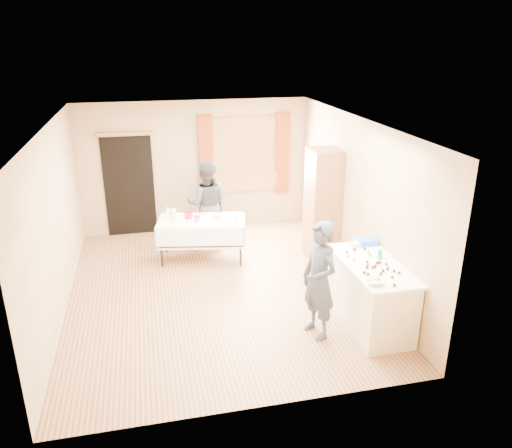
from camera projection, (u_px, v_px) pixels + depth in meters
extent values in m
cube|color=#9E7047|center=(218.00, 290.00, 7.87)|extent=(4.50, 5.50, 0.02)
cube|color=white|center=(213.00, 123.00, 6.94)|extent=(4.50, 5.50, 0.02)
cube|color=tan|center=(195.00, 167.00, 9.92)|extent=(4.50, 0.02, 2.60)
cube|color=tan|center=(257.00, 302.00, 4.89)|extent=(4.50, 0.02, 2.60)
cube|color=tan|center=(54.00, 223.00, 6.94)|extent=(0.02, 5.50, 2.60)
cube|color=tan|center=(357.00, 201.00, 7.88)|extent=(0.02, 5.50, 2.60)
cube|color=olive|center=(244.00, 155.00, 10.02)|extent=(1.32, 0.06, 1.52)
cube|color=white|center=(245.00, 155.00, 10.01)|extent=(1.20, 0.02, 1.40)
cube|color=maroon|center=(206.00, 157.00, 9.82)|extent=(0.28, 0.06, 1.65)
cube|color=maroon|center=(282.00, 153.00, 10.14)|extent=(0.28, 0.06, 1.65)
cube|color=black|center=(129.00, 186.00, 9.73)|extent=(0.95, 0.04, 2.00)
cube|color=olive|center=(124.00, 134.00, 9.35)|extent=(1.05, 0.06, 0.08)
cube|color=brown|center=(322.00, 205.00, 8.67)|extent=(0.50, 0.60, 1.97)
cube|color=#F3E6C2|center=(370.00, 296.00, 6.79)|extent=(0.67, 1.48, 0.86)
cube|color=white|center=(373.00, 265.00, 6.63)|extent=(0.73, 1.53, 0.04)
cube|color=white|center=(201.00, 220.00, 8.68)|extent=(1.59, 1.00, 0.04)
cube|color=black|center=(208.00, 215.00, 9.73)|extent=(0.56, 0.56, 0.06)
cube|color=black|center=(210.00, 198.00, 9.81)|extent=(0.42, 0.20, 0.62)
imported|color=#2C344A|center=(319.00, 280.00, 6.41)|extent=(0.79, 0.71, 1.59)
imported|color=black|center=(207.00, 204.00, 9.29)|extent=(1.04, 0.94, 1.61)
cylinder|color=#0F983A|center=(380.00, 255.00, 6.74)|extent=(0.08, 0.08, 0.12)
imported|color=white|center=(374.00, 282.00, 6.08)|extent=(0.28, 0.28, 0.05)
cube|color=white|center=(354.00, 245.00, 7.11)|extent=(0.17, 0.13, 0.08)
cube|color=blue|center=(366.00, 242.00, 7.22)|extent=(0.31, 0.22, 0.08)
cylinder|color=silver|center=(173.00, 216.00, 8.51)|extent=(0.14, 0.14, 0.22)
imported|color=red|center=(189.00, 215.00, 8.70)|extent=(0.18, 0.18, 0.12)
imported|color=red|center=(197.00, 219.00, 8.54)|extent=(0.15, 0.15, 0.10)
imported|color=white|center=(219.00, 215.00, 8.78)|extent=(0.34, 0.34, 0.06)
cube|color=white|center=(230.00, 220.00, 8.60)|extent=(0.29, 0.21, 0.02)
imported|color=white|center=(168.00, 212.00, 8.78)|extent=(0.10, 0.10, 0.18)
sphere|color=#3F2314|center=(380.00, 255.00, 6.83)|extent=(0.04, 0.04, 0.04)
sphere|color=#350F08|center=(347.00, 252.00, 6.92)|extent=(0.04, 0.04, 0.04)
sphere|color=#350F08|center=(383.00, 271.00, 6.38)|extent=(0.04, 0.04, 0.04)
sphere|color=#350F08|center=(388.00, 269.00, 6.43)|extent=(0.04, 0.04, 0.04)
sphere|color=#350F08|center=(367.00, 267.00, 6.47)|extent=(0.04, 0.04, 0.04)
sphere|color=#350F08|center=(373.00, 267.00, 6.47)|extent=(0.04, 0.04, 0.04)
sphere|color=#3F2314|center=(368.00, 251.00, 6.94)|extent=(0.04, 0.04, 0.04)
sphere|color=#350F08|center=(381.00, 274.00, 6.29)|extent=(0.04, 0.04, 0.04)
sphere|color=#350F08|center=(394.00, 285.00, 6.01)|extent=(0.04, 0.04, 0.04)
sphere|color=#350F08|center=(367.00, 262.00, 6.63)|extent=(0.04, 0.04, 0.04)
sphere|color=#350F08|center=(375.00, 266.00, 6.50)|extent=(0.04, 0.04, 0.04)
sphere|color=#350F08|center=(380.00, 280.00, 6.13)|extent=(0.04, 0.04, 0.04)
sphere|color=#3F2314|center=(370.00, 255.00, 6.84)|extent=(0.04, 0.04, 0.04)
sphere|color=#350F08|center=(380.00, 262.00, 6.62)|extent=(0.04, 0.04, 0.04)
sphere|color=#350F08|center=(367.00, 265.00, 6.52)|extent=(0.04, 0.04, 0.04)
sphere|color=#350F08|center=(377.00, 263.00, 6.60)|extent=(0.04, 0.04, 0.04)
sphere|color=#350F08|center=(364.00, 272.00, 6.33)|extent=(0.04, 0.04, 0.04)
sphere|color=#350F08|center=(368.00, 274.00, 6.28)|extent=(0.04, 0.04, 0.04)
sphere|color=#3F2314|center=(348.00, 256.00, 6.80)|extent=(0.04, 0.04, 0.04)
sphere|color=#350F08|center=(365.00, 248.00, 7.04)|extent=(0.04, 0.04, 0.04)
sphere|color=#350F08|center=(392.00, 277.00, 6.21)|extent=(0.04, 0.04, 0.04)
sphere|color=#350F08|center=(377.00, 263.00, 6.59)|extent=(0.04, 0.04, 0.04)
sphere|color=#350F08|center=(394.00, 271.00, 6.37)|extent=(0.04, 0.04, 0.04)
sphere|color=#350F08|center=(386.00, 264.00, 6.56)|extent=(0.04, 0.04, 0.04)
sphere|color=#3F2314|center=(354.00, 259.00, 6.70)|extent=(0.04, 0.04, 0.04)
sphere|color=#350F08|center=(355.00, 250.00, 7.00)|extent=(0.04, 0.04, 0.04)
sphere|color=#350F08|center=(399.00, 273.00, 6.32)|extent=(0.04, 0.04, 0.04)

